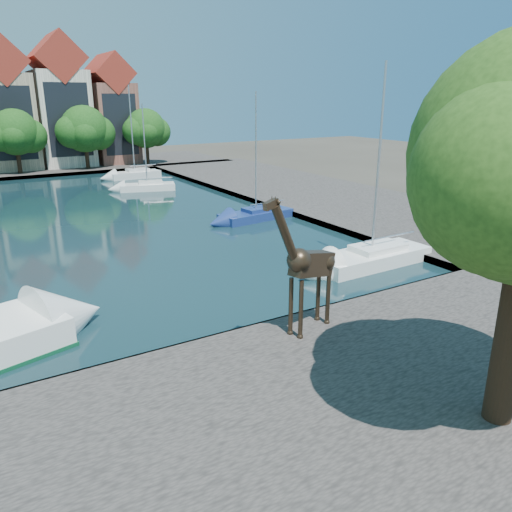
{
  "coord_description": "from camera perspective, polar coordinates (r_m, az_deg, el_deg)",
  "views": [
    {
      "loc": [
        -4.84,
        -15.95,
        9.38
      ],
      "look_at": [
        5.33,
        0.9,
        3.05
      ],
      "focal_mm": 35.0,
      "sensor_mm": 36.0,
      "label": 1
    }
  ],
  "objects": [
    {
      "name": "townhouse_east_end",
      "position": [
        74.66,
        -16.28,
        15.4
      ],
      "size": [
        5.44,
        9.18,
        14.43
      ],
      "color": "brown",
      "rests_on": "far_quay"
    },
    {
      "name": "sailboat_right_a",
      "position": [
        29.45,
        13.1,
        0.18
      ],
      "size": [
        7.3,
        2.69,
        11.04
      ],
      "color": "white",
      "rests_on": "water_basin"
    },
    {
      "name": "near_quay",
      "position": [
        13.67,
        -2.23,
        -24.09
      ],
      "size": [
        50.0,
        14.0,
        0.5
      ],
      "primitive_type": "cube",
      "color": "#4C4642",
      "rests_on": "ground"
    },
    {
      "name": "giraffe_statue",
      "position": [
        19.08,
        5.88,
        -1.0
      ],
      "size": [
        3.87,
        1.47,
        5.61
      ],
      "color": "#322519",
      "rests_on": "near_quay"
    },
    {
      "name": "far_tree_far_east",
      "position": [
        70.43,
        -12.41,
        13.92
      ],
      "size": [
        6.76,
        5.2,
        7.36
      ],
      "color": "#332114",
      "rests_on": "far_quay"
    },
    {
      "name": "townhouse_east_mid",
      "position": [
        73.18,
        -21.43,
        15.65
      ],
      "size": [
        6.43,
        9.18,
        16.65
      ],
      "color": "beige",
      "rests_on": "far_quay"
    },
    {
      "name": "ground",
      "position": [
        19.13,
        -12.66,
        -12.02
      ],
      "size": [
        160.0,
        160.0,
        0.0
      ],
      "primitive_type": "plane",
      "color": "#38332B",
      "rests_on": "ground"
    },
    {
      "name": "sailboat_right_c",
      "position": [
        53.13,
        -12.31,
        7.9
      ],
      "size": [
        5.81,
        3.39,
        8.6
      ],
      "color": "white",
      "rests_on": "water_basin"
    },
    {
      "name": "far_tree_east",
      "position": [
        68.23,
        -18.93,
        13.42
      ],
      "size": [
        7.54,
        5.8,
        7.84
      ],
      "color": "#332114",
      "rests_on": "far_quay"
    },
    {
      "name": "far_tree_mid_east",
      "position": [
        66.94,
        -25.75,
        12.48
      ],
      "size": [
        7.02,
        5.4,
        7.52
      ],
      "color": "#332114",
      "rests_on": "far_quay"
    },
    {
      "name": "water_basin",
      "position": [
        41.32,
        -23.58,
        3.25
      ],
      "size": [
        38.0,
        50.0,
        0.08
      ],
      "primitive_type": "cube",
      "color": "black",
      "rests_on": "ground"
    },
    {
      "name": "right_quay",
      "position": [
        50.7,
        5.6,
        7.36
      ],
      "size": [
        14.0,
        52.0,
        0.5
      ],
      "primitive_type": "cube",
      "color": "#4C4642",
      "rests_on": "ground"
    },
    {
      "name": "sailboat_right_b",
      "position": [
        39.4,
        -0.01,
        4.92
      ],
      "size": [
        6.23,
        2.77,
        9.64
      ],
      "color": "navy",
      "rests_on": "water_basin"
    },
    {
      "name": "sailboat_right_d",
      "position": [
        61.59,
        -13.68,
        9.22
      ],
      "size": [
        5.91,
        2.28,
        10.52
      ],
      "color": "silver",
      "rests_on": "water_basin"
    },
    {
      "name": "townhouse_east_inner",
      "position": [
        72.29,
        -26.61,
        14.72
      ],
      "size": [
        5.94,
        9.18,
        15.79
      ],
      "color": "tan",
      "rests_on": "far_quay"
    }
  ]
}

